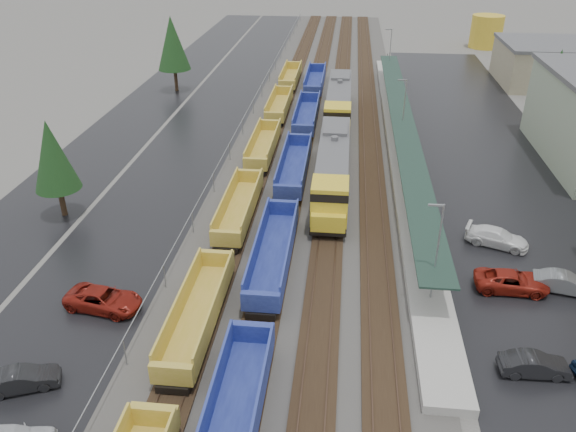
# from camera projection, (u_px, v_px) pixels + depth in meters

# --- Properties ---
(ballast_strip) EXTENTS (20.00, 160.00, 0.08)m
(ballast_strip) POSITION_uv_depth(u_px,v_px,m) (323.00, 117.00, 75.17)
(ballast_strip) COLOR #302D2B
(ballast_strip) RESTS_ON ground
(trackbed) EXTENTS (14.60, 160.00, 0.22)m
(trackbed) POSITION_uv_depth(u_px,v_px,m) (323.00, 116.00, 75.11)
(trackbed) COLOR black
(trackbed) RESTS_ON ground
(west_parking_lot) EXTENTS (10.00, 160.00, 0.02)m
(west_parking_lot) POSITION_uv_depth(u_px,v_px,m) (214.00, 113.00, 76.58)
(west_parking_lot) COLOR black
(west_parking_lot) RESTS_ON ground
(west_road) EXTENTS (9.00, 160.00, 0.02)m
(west_road) POSITION_uv_depth(u_px,v_px,m) (143.00, 111.00, 77.52)
(west_road) COLOR black
(west_road) RESTS_ON ground
(east_commuter_lot) EXTENTS (16.00, 100.00, 0.02)m
(east_commuter_lot) POSITION_uv_depth(u_px,v_px,m) (483.00, 150.00, 64.68)
(east_commuter_lot) COLOR black
(east_commuter_lot) RESTS_ON ground
(station_platform) EXTENTS (3.00, 80.00, 8.00)m
(station_platform) POSITION_uv_depth(u_px,v_px,m) (401.00, 141.00, 65.23)
(station_platform) COLOR #9E9B93
(station_platform) RESTS_ON ground
(chainlink_fence) EXTENTS (0.08, 160.04, 2.02)m
(chainlink_fence) POSITION_uv_depth(u_px,v_px,m) (251.00, 106.00, 73.94)
(chainlink_fence) COLOR gray
(chainlink_fence) RESTS_ON ground
(tree_west_near) EXTENTS (3.96, 3.96, 9.00)m
(tree_west_near) POSITION_uv_depth(u_px,v_px,m) (52.00, 155.00, 48.28)
(tree_west_near) COLOR #332316
(tree_west_near) RESTS_ON ground
(tree_west_far) EXTENTS (4.84, 4.84, 11.00)m
(tree_west_far) POSITION_uv_depth(u_px,v_px,m) (172.00, 43.00, 82.64)
(tree_west_far) COLOR #332316
(tree_west_far) RESTS_ON ground
(tree_east) EXTENTS (4.40, 4.40, 10.00)m
(tree_east) POSITION_uv_depth(u_px,v_px,m) (556.00, 79.00, 67.72)
(tree_east) COLOR #332316
(tree_east) RESTS_ON ground
(locomotive_lead) EXTENTS (3.13, 20.62, 4.67)m
(locomotive_lead) POSITION_uv_depth(u_px,v_px,m) (333.00, 170.00, 53.84)
(locomotive_lead) COLOR black
(locomotive_lead) RESTS_ON ground
(locomotive_trail) EXTENTS (3.13, 20.62, 4.67)m
(locomotive_trail) POSITION_uv_depth(u_px,v_px,m) (339.00, 104.00, 72.16)
(locomotive_trail) COLOR black
(locomotive_trail) RESTS_ON ground
(well_string_yellow) EXTENTS (2.55, 101.88, 2.26)m
(well_string_yellow) POSITION_uv_depth(u_px,v_px,m) (239.00, 208.00, 49.82)
(well_string_yellow) COLOR gold
(well_string_yellow) RESTS_ON ground
(well_string_blue) EXTENTS (2.69, 96.80, 2.38)m
(well_string_blue) POSITION_uv_depth(u_px,v_px,m) (286.00, 204.00, 50.42)
(well_string_blue) COLOR navy
(well_string_blue) RESTS_ON ground
(storage_tank) EXTENTS (6.23, 6.23, 6.23)m
(storage_tank) POSITION_uv_depth(u_px,v_px,m) (486.00, 31.00, 111.55)
(storage_tank) COLOR gold
(storage_tank) RESTS_ON ground
(parked_car_west_b) EXTENTS (2.89, 4.36, 1.36)m
(parked_car_west_b) POSITION_uv_depth(u_px,v_px,m) (22.00, 380.00, 32.24)
(parked_car_west_b) COLOR black
(parked_car_west_b) RESTS_ON ground
(parked_car_west_c) EXTENTS (3.28, 5.67, 1.49)m
(parked_car_west_c) POSITION_uv_depth(u_px,v_px,m) (103.00, 299.00, 38.76)
(parked_car_west_c) COLOR maroon
(parked_car_west_c) RESTS_ON ground
(parked_car_east_a) EXTENTS (1.61, 4.19, 1.36)m
(parked_car_east_a) POSITION_uv_depth(u_px,v_px,m) (535.00, 365.00, 33.27)
(parked_car_east_a) COLOR black
(parked_car_east_a) RESTS_ON ground
(parked_car_east_b) EXTENTS (2.56, 5.33, 1.46)m
(parked_car_east_b) POSITION_uv_depth(u_px,v_px,m) (512.00, 281.00, 40.67)
(parked_car_east_b) COLOR maroon
(parked_car_east_b) RESTS_ON ground
(parked_car_east_c) EXTENTS (3.69, 5.44, 1.46)m
(parked_car_east_c) POSITION_uv_depth(u_px,v_px,m) (497.00, 238.00, 46.11)
(parked_car_east_c) COLOR white
(parked_car_east_c) RESTS_ON ground
(parked_car_east_e) EXTENTS (2.36, 4.59, 1.44)m
(parked_car_east_e) POSITION_uv_depth(u_px,v_px,m) (565.00, 283.00, 40.49)
(parked_car_east_e) COLOR slate
(parked_car_east_e) RESTS_ON ground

